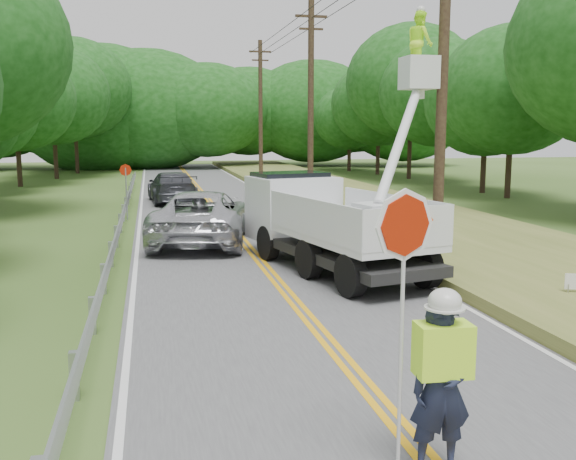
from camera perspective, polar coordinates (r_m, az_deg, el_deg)
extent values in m
plane|color=#334F1A|center=(9.30, 8.00, -14.88)|extent=(140.00, 140.00, 0.00)
cube|color=#4B4C4D|center=(22.49, -4.25, -0.67)|extent=(7.20, 96.00, 0.02)
cube|color=#F8AB0F|center=(22.48, -4.50, -0.65)|extent=(0.12, 96.00, 0.00)
cube|color=#F8AB0F|center=(22.50, -4.00, -0.63)|extent=(0.12, 96.00, 0.00)
cube|color=silver|center=(22.30, -13.07, -0.93)|extent=(0.12, 96.00, 0.00)
cube|color=silver|center=(23.20, 4.22, -0.34)|extent=(0.12, 96.00, 0.00)
cube|color=#A1A3A8|center=(9.66, -18.31, -12.08)|extent=(0.12, 0.14, 0.70)
cube|color=#A1A3A8|center=(12.50, -16.84, -7.22)|extent=(0.12, 0.14, 0.70)
cube|color=#A1A3A8|center=(15.40, -15.94, -4.16)|extent=(0.12, 0.14, 0.70)
cube|color=#A1A3A8|center=(18.33, -15.33, -2.08)|extent=(0.12, 0.14, 0.70)
cube|color=#A1A3A8|center=(21.28, -14.89, -0.57)|extent=(0.12, 0.14, 0.70)
cube|color=#A1A3A8|center=(24.24, -14.56, 0.57)|extent=(0.12, 0.14, 0.70)
cube|color=#A1A3A8|center=(27.22, -14.30, 1.46)|extent=(0.12, 0.14, 0.70)
cube|color=#A1A3A8|center=(30.19, -14.09, 2.18)|extent=(0.12, 0.14, 0.70)
cube|color=#A1A3A8|center=(33.17, -13.92, 2.77)|extent=(0.12, 0.14, 0.70)
cube|color=#A1A3A8|center=(36.16, -13.77, 3.26)|extent=(0.12, 0.14, 0.70)
cube|color=#A1A3A8|center=(39.14, -13.65, 3.67)|extent=(0.12, 0.14, 0.70)
cube|color=#A1A3A8|center=(42.13, -13.55, 4.03)|extent=(0.12, 0.14, 0.70)
cube|color=#A1A3A8|center=(45.12, -13.46, 4.34)|extent=(0.12, 0.14, 0.70)
cube|color=#A1A3A8|center=(23.22, -14.44, 0.84)|extent=(0.05, 48.00, 0.34)
cylinder|color=black|center=(18.81, 13.43, 12.51)|extent=(0.30, 0.30, 10.00)
cylinder|color=black|center=(32.99, 2.02, 11.08)|extent=(0.30, 0.30, 10.00)
cube|color=black|center=(33.41, 2.06, 18.29)|extent=(1.60, 0.12, 0.12)
cube|color=black|center=(33.32, 2.05, 17.27)|extent=(1.20, 0.10, 0.10)
cylinder|color=black|center=(47.67, -2.43, 10.39)|extent=(0.30, 0.30, 10.00)
cube|color=black|center=(47.97, -2.46, 15.42)|extent=(1.60, 0.12, 0.12)
cube|color=black|center=(47.90, -2.46, 14.70)|extent=(1.20, 0.10, 0.10)
cube|color=#586328|center=(24.45, 12.47, 0.24)|extent=(7.00, 96.00, 0.30)
cylinder|color=#332319|center=(45.86, -22.60, 5.59)|extent=(0.32, 0.32, 3.28)
ellipsoid|color=#11410E|center=(45.85, -22.91, 10.59)|extent=(7.65, 7.65, 6.73)
cylinder|color=#332319|center=(52.20, -19.78, 6.25)|extent=(0.32, 0.32, 3.63)
ellipsoid|color=#11410E|center=(52.23, -20.04, 11.11)|extent=(8.46, 8.46, 7.44)
cylinder|color=#332319|center=(58.09, -18.12, 6.79)|extent=(0.32, 0.32, 4.11)
ellipsoid|color=#11410E|center=(58.16, -18.36, 11.74)|extent=(9.59, 9.59, 8.44)
cylinder|color=#332319|center=(37.29, 18.84, 5.26)|extent=(0.32, 0.32, 3.37)
ellipsoid|color=#11410E|center=(37.29, 19.16, 11.58)|extent=(7.86, 7.86, 6.92)
cylinder|color=#332319|center=(39.92, 16.82, 5.35)|extent=(0.32, 0.32, 3.08)
ellipsoid|color=#11410E|center=(39.89, 17.06, 10.75)|extent=(7.18, 7.18, 6.32)
cylinder|color=#332319|center=(46.13, 13.06, 6.24)|extent=(0.32, 0.32, 3.59)
ellipsoid|color=#11410E|center=(46.16, 13.25, 11.68)|extent=(8.37, 8.37, 7.36)
cylinder|color=#332319|center=(49.97, 10.65, 6.84)|extent=(0.32, 0.32, 4.18)
ellipsoid|color=#11410E|center=(50.06, 10.82, 12.69)|extent=(9.74, 9.74, 8.58)
cylinder|color=#332319|center=(54.40, 7.91, 6.63)|extent=(0.32, 0.32, 3.36)
ellipsoid|color=#11410E|center=(54.40, 8.01, 10.96)|extent=(7.84, 7.84, 6.90)
cylinder|color=#332319|center=(58.54, 5.41, 6.53)|extent=(0.32, 0.32, 2.74)
ellipsoid|color=#11410E|center=(58.51, 5.45, 9.80)|extent=(6.39, 6.39, 5.62)
ellipsoid|color=#11410E|center=(65.93, -20.33, 9.87)|extent=(11.22, 8.42, 8.42)
ellipsoid|color=#11410E|center=(64.56, -16.14, 10.10)|extent=(16.50, 12.37, 12.37)
ellipsoid|color=#11410E|center=(64.15, -12.23, 10.26)|extent=(15.41, 11.56, 11.56)
ellipsoid|color=#11410E|center=(62.64, -7.16, 10.43)|extent=(11.82, 8.87, 8.87)
ellipsoid|color=#11410E|center=(66.56, -3.41, 10.39)|extent=(11.80, 8.85, 8.85)
ellipsoid|color=#11410E|center=(67.05, 2.25, 10.38)|extent=(13.84, 10.38, 10.38)
ellipsoid|color=#11410E|center=(67.26, 5.74, 10.34)|extent=(11.09, 8.32, 8.32)
ellipsoid|color=#11410E|center=(66.96, 10.16, 10.25)|extent=(13.41, 10.06, 10.06)
imported|color=#191E33|center=(7.36, 13.36, -13.40)|extent=(0.72, 0.49, 1.91)
cube|color=#B8F826|center=(7.21, 13.49, -10.21)|extent=(0.60, 0.39, 0.58)
ellipsoid|color=silver|center=(7.05, 13.64, -6.13)|extent=(0.36, 0.36, 0.28)
cylinder|color=#B7B7B7|center=(7.11, 9.90, -10.78)|extent=(0.04, 0.04, 2.67)
cylinder|color=#A31A05|center=(6.78, 10.22, 0.43)|extent=(0.73, 0.28, 0.76)
cylinder|color=black|center=(14.47, 5.53, -4.02)|extent=(0.52, 1.03, 0.99)
cylinder|color=black|center=(15.59, 12.06, -3.24)|extent=(0.52, 1.03, 0.99)
cylinder|color=black|center=(16.23, 1.83, -2.57)|extent=(0.52, 1.03, 0.99)
cylinder|color=black|center=(17.24, 7.95, -1.97)|extent=(0.52, 1.03, 0.99)
cylinder|color=black|center=(18.52, -1.76, -1.14)|extent=(0.52, 1.03, 0.99)
cylinder|color=black|center=(19.41, 3.82, -0.69)|extent=(0.52, 1.03, 0.99)
cube|color=black|center=(16.96, 4.47, -1.84)|extent=(3.59, 6.90, 0.26)
cube|color=silver|center=(16.26, 5.74, -0.49)|extent=(3.37, 5.14, 0.23)
cube|color=silver|center=(15.63, 2.10, 1.08)|extent=(1.13, 4.62, 0.93)
cube|color=silver|center=(16.81, 9.17, 1.52)|extent=(1.13, 4.62, 0.93)
cube|color=silver|center=(14.24, 10.59, 0.17)|extent=(2.32, 0.59, 0.93)
cube|color=silver|center=(19.27, 0.43, 1.95)|extent=(2.69, 2.43, 1.85)
cube|color=black|center=(19.39, 0.17, 3.98)|extent=(2.31, 1.77, 0.77)
cube|color=silver|center=(15.23, 7.94, 0.80)|extent=(1.11, 1.11, 0.82)
cube|color=silver|center=(18.54, 11.45, 13.39)|extent=(0.87, 0.87, 0.87)
imported|color=#B8F826|center=(18.62, 11.53, 15.88)|extent=(0.62, 0.80, 1.65)
cube|color=#FF5000|center=(14.16, 10.78, 0.75)|extent=(1.14, 0.30, 1.16)
imported|color=#BABBC1|center=(21.46, -7.61, 1.17)|extent=(3.97, 6.65, 1.73)
imported|color=#3D3F46|center=(33.62, -10.18, 3.74)|extent=(2.58, 5.54, 1.57)
cylinder|color=#A1A3A8|center=(27.56, -14.04, 3.09)|extent=(0.06, 0.06, 2.16)
cylinder|color=#A31A05|center=(27.48, -14.11, 5.13)|extent=(0.49, 0.10, 0.49)
cylinder|color=#A1A3A8|center=(15.03, 23.40, -5.30)|extent=(0.02, 0.02, 0.48)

